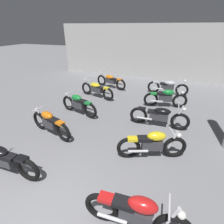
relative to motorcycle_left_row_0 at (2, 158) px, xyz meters
The scene contains 11 objects.
back_wall 10.86m from the motorcycle_left_row_0, 80.88° to the left, with size 13.42×0.24×3.60m, color #B2B2AD.
motorcycle_left_row_0 is the anchor object (origin of this frame).
motorcycle_left_row_1 1.89m from the motorcycle_left_row_0, 91.39° to the left, with size 1.92×0.70×0.88m.
motorcycle_left_row_2 3.63m from the motorcycle_left_row_0, 89.29° to the left, with size 1.93×0.68×0.88m.
motorcycle_left_row_3 5.69m from the motorcycle_left_row_0, 90.80° to the left, with size 2.11×0.87×0.97m.
motorcycle_left_row_4 7.45m from the motorcycle_left_row_0, 89.72° to the left, with size 2.10×0.91×0.97m.
motorcycle_right_row_0 3.46m from the motorcycle_left_row_0, ahead, with size 1.97×0.48×0.88m.
motorcycle_right_row_1 3.90m from the motorcycle_left_row_0, 29.21° to the left, with size 1.87×0.83×0.88m.
motorcycle_right_row_2 5.03m from the motorcycle_left_row_0, 47.89° to the left, with size 2.17×0.68×0.97m.
motorcycle_right_row_3 6.62m from the motorcycle_left_row_0, 58.80° to the left, with size 1.95×0.66×0.88m.
motorcycle_right_row_4 8.18m from the motorcycle_left_row_0, 65.56° to the left, with size 2.17×0.68×0.97m.
Camera 1 is at (2.04, -1.16, 3.40)m, focal length 28.04 mm.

